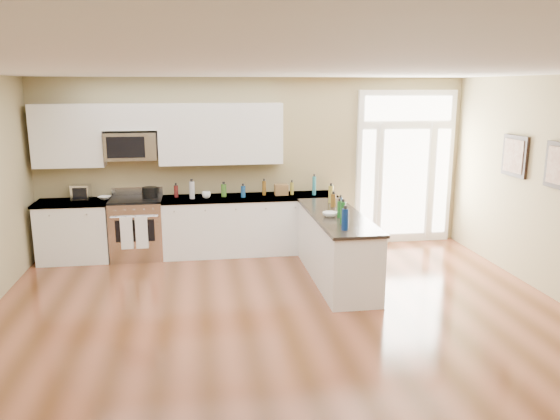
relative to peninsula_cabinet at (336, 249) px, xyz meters
name	(u,v)px	position (x,y,z in m)	size (l,w,h in m)	color
ground	(301,360)	(-0.93, -2.24, -0.43)	(8.00, 8.00, 0.00)	#5C3219
room_shell	(302,191)	(-0.93, -2.24, 1.27)	(8.00, 8.00, 8.00)	tan
back_cabinet_left	(75,233)	(-3.80, 1.45, 0.00)	(1.10, 0.66, 0.94)	white
back_cabinet_right	(249,226)	(-1.08, 1.45, 0.00)	(2.85, 0.66, 0.94)	white
peninsula_cabinet	(336,249)	(0.00, 0.00, 0.00)	(0.69, 2.32, 0.94)	white
upper_cabinet_left	(68,136)	(-3.81, 1.59, 1.49)	(1.04, 0.33, 0.95)	white
upper_cabinet_right	(221,134)	(-1.50, 1.59, 1.49)	(1.94, 0.33, 0.95)	white
upper_cabinet_short	(130,117)	(-2.88, 1.59, 1.77)	(0.82, 0.33, 0.40)	white
microwave	(131,146)	(-2.88, 1.56, 1.33)	(0.78, 0.41, 0.42)	silver
entry_door	(405,168)	(1.62, 1.71, 0.87)	(1.70, 0.10, 2.60)	white
wall_art_near	(515,156)	(2.54, -0.04, 1.27)	(0.05, 0.58, 0.58)	black
kitchen_range	(137,228)	(-2.85, 1.45, 0.04)	(0.80, 0.71, 1.08)	silver
stockpot	(150,192)	(-2.63, 1.50, 0.61)	(0.24, 0.24, 0.18)	black
toaster_oven	(81,192)	(-3.68, 1.57, 0.62)	(0.27, 0.21, 0.23)	silver
cardboard_box	(281,190)	(-0.55, 1.47, 0.59)	(0.21, 0.15, 0.17)	brown
bowl_left	(105,198)	(-3.33, 1.54, 0.53)	(0.19, 0.19, 0.05)	white
bowl_peninsula	(330,214)	(-0.13, -0.13, 0.54)	(0.20, 0.20, 0.06)	white
cup_counter	(206,195)	(-1.75, 1.37, 0.56)	(0.13, 0.13, 0.11)	white
counter_bottles	(284,198)	(-0.64, 0.67, 0.62)	(2.39, 2.45, 0.30)	#19591E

